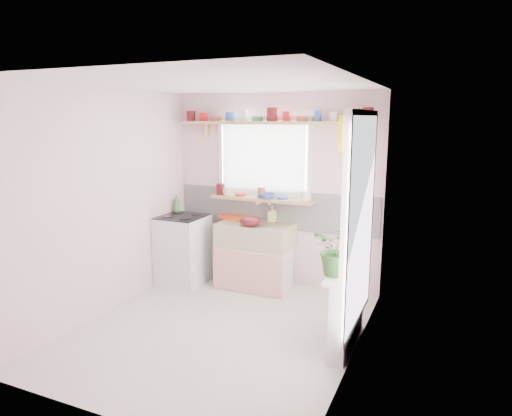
% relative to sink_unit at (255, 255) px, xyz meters
% --- Properties ---
extents(room, '(3.20, 3.20, 3.20)m').
position_rel_sink_unit_xyz_m(room, '(0.81, -0.43, 0.94)').
color(room, silver).
rests_on(room, ground).
extents(sink_unit, '(0.95, 0.65, 1.11)m').
position_rel_sink_unit_xyz_m(sink_unit, '(0.00, 0.00, 0.00)').
color(sink_unit, white).
rests_on(sink_unit, ground).
extents(cooker, '(0.58, 0.58, 0.93)m').
position_rel_sink_unit_xyz_m(cooker, '(-0.95, -0.24, 0.03)').
color(cooker, white).
rests_on(cooker, ground).
extents(radiator_ledge, '(0.22, 0.95, 0.78)m').
position_rel_sink_unit_xyz_m(radiator_ledge, '(1.45, -1.09, -0.03)').
color(radiator_ledge, white).
rests_on(radiator_ledge, ground).
extents(windowsill, '(1.40, 0.22, 0.04)m').
position_rel_sink_unit_xyz_m(windowsill, '(-0.00, 0.19, 0.71)').
color(windowsill, tan).
rests_on(windowsill, room).
extents(pine_shelf, '(2.52, 0.24, 0.04)m').
position_rel_sink_unit_xyz_m(pine_shelf, '(0.15, 0.18, 1.69)').
color(pine_shelf, tan).
rests_on(pine_shelf, room).
extents(shelf_crockery, '(2.47, 0.11, 0.12)m').
position_rel_sink_unit_xyz_m(shelf_crockery, '(0.13, 0.18, 1.76)').
color(shelf_crockery, '#590F14').
rests_on(shelf_crockery, pine_shelf).
extents(sill_crockery, '(1.35, 0.11, 0.12)m').
position_rel_sink_unit_xyz_m(sill_crockery, '(-0.00, 0.19, 0.78)').
color(sill_crockery, '#590F14').
rests_on(sill_crockery, windowsill).
extents(dish_tray, '(0.44, 0.37, 0.04)m').
position_rel_sink_unit_xyz_m(dish_tray, '(-0.38, 0.20, 0.44)').
color(dish_tray, '#FA5116').
rests_on(dish_tray, sink_unit).
extents(colander, '(0.35, 0.35, 0.12)m').
position_rel_sink_unit_xyz_m(colander, '(-0.01, -0.14, 0.48)').
color(colander, '#510D15').
rests_on(colander, sink_unit).
extents(jade_plant, '(0.55, 0.52, 0.49)m').
position_rel_sink_unit_xyz_m(jade_plant, '(1.39, -1.30, 0.59)').
color(jade_plant, '#315A24').
rests_on(jade_plant, radiator_ledge).
extents(fruit_bowl, '(0.36, 0.36, 0.07)m').
position_rel_sink_unit_xyz_m(fruit_bowl, '(1.36, -0.69, 0.38)').
color(fruit_bowl, white).
rests_on(fruit_bowl, radiator_ledge).
extents(herb_pot, '(0.11, 0.10, 0.18)m').
position_rel_sink_unit_xyz_m(herb_pot, '(1.48, -1.49, 0.43)').
color(herb_pot, '#255E29').
rests_on(herb_pot, radiator_ledge).
extents(soap_bottle_sink, '(0.10, 0.10, 0.20)m').
position_rel_sink_unit_xyz_m(soap_bottle_sink, '(0.15, 0.21, 0.52)').
color(soap_bottle_sink, '#ECDE69').
rests_on(soap_bottle_sink, sink_unit).
extents(sill_cup, '(0.15, 0.15, 0.09)m').
position_rel_sink_unit_xyz_m(sill_cup, '(-0.47, 0.13, 0.77)').
color(sill_cup, beige).
rests_on(sill_cup, windowsill).
extents(sill_bowl, '(0.29, 0.29, 0.07)m').
position_rel_sink_unit_xyz_m(sill_bowl, '(0.11, 0.13, 0.76)').
color(sill_bowl, '#3762B5').
rests_on(sill_bowl, windowsill).
extents(shelf_vase, '(0.19, 0.19, 0.15)m').
position_rel_sink_unit_xyz_m(shelf_vase, '(1.24, 0.12, 1.78)').
color(shelf_vase, '#A34F32').
rests_on(shelf_vase, pine_shelf).
extents(cooker_bottle, '(0.11, 0.11, 0.23)m').
position_rel_sink_unit_xyz_m(cooker_bottle, '(-1.17, -0.02, 0.60)').
color(cooker_bottle, '#458B49').
rests_on(cooker_bottle, cooker).
extents(fruit, '(0.20, 0.14, 0.10)m').
position_rel_sink_unit_xyz_m(fruit, '(1.37, -0.69, 0.44)').
color(fruit, orange).
rests_on(fruit, fruit_bowl).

